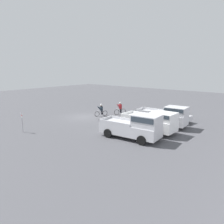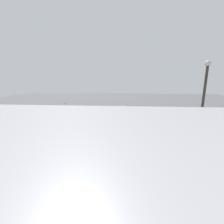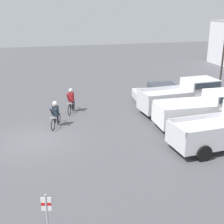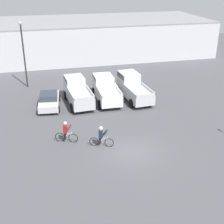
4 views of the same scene
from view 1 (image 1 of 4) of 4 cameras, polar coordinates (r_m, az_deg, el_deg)
The scene contains 8 objects.
ground_plane at distance 28.24m, azimuth -7.26°, elevation -1.33°, with size 80.00×80.00×0.00m, color #4C4C51.
sedan_0 at distance 26.73m, azimuth 15.35°, elevation -0.87°, with size 2.32×4.49×1.37m.
pickup_truck_0 at distance 23.98m, azimuth 13.68°, elevation -1.01°, with size 2.48×5.50×2.28m.
pickup_truck_1 at distance 21.51m, azimuth 10.44°, elevation -2.42°, with size 2.31×5.43×2.17m.
pickup_truck_2 at distance 19.28m, azimuth 6.08°, elevation -3.72°, with size 2.51×5.66×2.36m.
cyclist_0 at distance 28.51m, azimuth -2.84°, elevation 0.64°, with size 1.72×0.74×1.64m.
cyclist_1 at distance 29.54m, azimuth 2.15°, elevation 1.03°, with size 1.67×0.72×1.72m.
fire_lane_sign at distance 22.98m, azimuth -22.43°, elevation -1.97°, with size 0.09×0.30×2.03m.
Camera 1 is at (18.75, 20.15, 6.29)m, focal length 35.00 mm.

